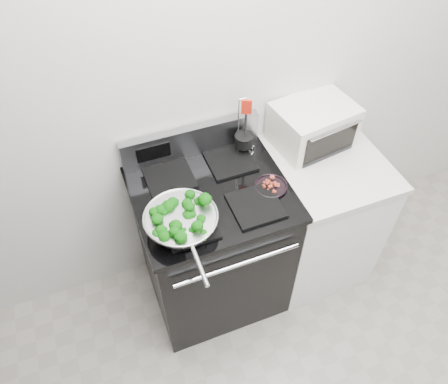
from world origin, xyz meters
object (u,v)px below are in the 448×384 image
skillet (181,221)px  gas_range (213,244)px  bacon_plate (271,185)px  utensil_holder (244,143)px  toaster_oven (313,125)px

skillet → gas_range: bearing=40.2°
bacon_plate → utensil_holder: bearing=94.8°
gas_range → toaster_oven: bearing=15.3°
utensil_holder → toaster_oven: size_ratio=0.77×
bacon_plate → skillet: bearing=-170.4°
bacon_plate → toaster_oven: (0.38, 0.27, 0.07)m
utensil_holder → toaster_oven: bearing=20.1°
bacon_plate → utensil_holder: utensil_holder is taller
gas_range → bacon_plate: gas_range is taller
toaster_oven → utensil_holder: bearing=167.9°
bacon_plate → utensil_holder: 0.30m
skillet → bacon_plate: 0.51m
skillet → toaster_oven: size_ratio=1.20×
gas_range → utensil_holder: 0.63m
skillet → bacon_plate: (0.50, 0.08, -0.04)m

